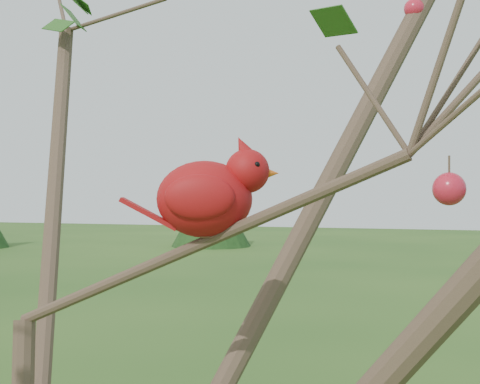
{
  "coord_description": "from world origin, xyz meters",
  "views": [
    {
      "loc": [
        0.64,
        -0.89,
        2.16
      ],
      "look_at": [
        0.31,
        0.09,
        2.15
      ],
      "focal_mm": 55.0,
      "sensor_mm": 36.0,
      "label": 1
    }
  ],
  "objects": [
    {
      "name": "cardinal",
      "position": [
        0.27,
        0.08,
        2.15
      ],
      "size": [
        0.22,
        0.14,
        0.16
      ],
      "rotation": [
        0.0,
        0.0,
        0.34
      ],
      "color": "#B20F17",
      "rests_on": "ground"
    },
    {
      "name": "distant_trees",
      "position": [
        -2.7,
        24.26,
        1.42
      ],
      "size": [
        38.38,
        7.69,
        3.1
      ],
      "color": "#453125",
      "rests_on": "ground"
    },
    {
      "name": "crabapple_tree",
      "position": [
        0.03,
        -0.02,
        2.12
      ],
      "size": [
        2.35,
        2.05,
        2.95
      ],
      "color": "#453125",
      "rests_on": "ground"
    }
  ]
}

